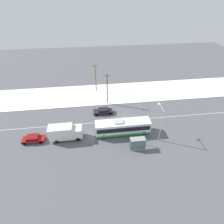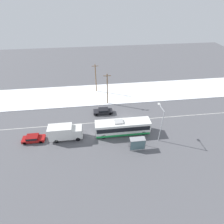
% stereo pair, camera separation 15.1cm
% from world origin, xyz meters
% --- Properties ---
extents(ground_plane, '(120.00, 120.00, 0.00)m').
position_xyz_m(ground_plane, '(0.00, 0.00, 0.00)').
color(ground_plane, '#56565B').
extents(snow_lot, '(80.00, 11.39, 0.12)m').
position_xyz_m(snow_lot, '(0.00, 12.51, 0.06)').
color(snow_lot, white).
rests_on(snow_lot, ground_plane).
extents(lane_marking_center, '(60.00, 0.12, 0.00)m').
position_xyz_m(lane_marking_center, '(0.00, 0.00, 0.00)').
color(lane_marking_center, silver).
rests_on(lane_marking_center, ground_plane).
extents(city_bus, '(11.27, 2.57, 3.28)m').
position_xyz_m(city_bus, '(-1.60, -4.09, 1.60)').
color(city_bus, white).
rests_on(city_bus, ground_plane).
extents(box_truck, '(6.53, 2.30, 3.22)m').
position_xyz_m(box_truck, '(-13.27, -4.29, 1.76)').
color(box_truck, silver).
rests_on(box_truck, ground_plane).
extents(sedan_car, '(4.56, 1.80, 1.30)m').
position_xyz_m(sedan_car, '(-5.06, 3.31, 0.72)').
color(sedan_car, black).
rests_on(sedan_car, ground_plane).
extents(parked_car_near_truck, '(4.35, 1.80, 1.36)m').
position_xyz_m(parked_car_near_truck, '(-19.59, -4.25, 0.75)').
color(parked_car_near_truck, maroon).
rests_on(parked_car_near_truck, ground_plane).
extents(pedestrian_at_stop, '(0.60, 0.27, 1.68)m').
position_xyz_m(pedestrian_at_stop, '(-0.05, -7.71, 1.03)').
color(pedestrian_at_stop, '#23232D').
rests_on(pedestrian_at_stop, ground_plane).
extents(bus_shelter, '(2.87, 1.20, 2.40)m').
position_xyz_m(bus_shelter, '(0.43, -8.78, 1.68)').
color(bus_shelter, gray).
rests_on(bus_shelter, ground_plane).
extents(streetlamp, '(0.36, 3.08, 7.23)m').
position_xyz_m(streetlamp, '(5.20, -6.48, 4.64)').
color(streetlamp, '#9EA3A8').
rests_on(streetlamp, ground_plane).
extents(utility_pole_roadside, '(1.80, 0.24, 8.36)m').
position_xyz_m(utility_pole_roadside, '(-3.56, 7.51, 4.37)').
color(utility_pole_roadside, brown).
rests_on(utility_pole_roadside, ground_plane).
extents(utility_pole_snowlot, '(1.80, 0.24, 8.22)m').
position_xyz_m(utility_pole_snowlot, '(-6.13, 14.30, 4.30)').
color(utility_pole_snowlot, brown).
rests_on(utility_pole_snowlot, ground_plane).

